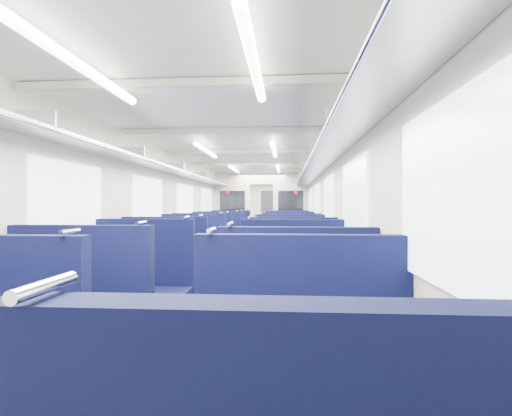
{
  "coord_description": "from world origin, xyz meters",
  "views": [
    {
      "loc": [
        0.76,
        -9.06,
        1.38
      ],
      "look_at": [
        -0.14,
        2.77,
        1.28
      ],
      "focal_mm": 28.54,
      "sensor_mm": 36.0,
      "label": 1
    }
  ],
  "objects_px": {
    "seat_7": "(294,299)",
    "seat_9": "(292,281)",
    "seat_8": "(168,279)",
    "seat_16": "(223,245)",
    "seat_3": "(302,406)",
    "seat_10": "(191,264)",
    "seat_11": "(291,267)",
    "end_door": "(270,213)",
    "seat_19": "(289,241)",
    "seat_18": "(229,240)",
    "bulkhead": "(262,210)",
    "seat_15": "(290,250)",
    "seat_5": "(296,337)",
    "seat_14": "(215,250)",
    "seat_12": "(204,256)",
    "seat_6": "(140,296)",
    "seat_13": "(290,257)",
    "seat_17": "(290,245)",
    "seat_4": "(91,327)"
  },
  "relations": [
    {
      "from": "seat_11",
      "to": "seat_13",
      "type": "bearing_deg",
      "value": 90.0
    },
    {
      "from": "seat_18",
      "to": "seat_14",
      "type": "bearing_deg",
      "value": -90.0
    },
    {
      "from": "seat_6",
      "to": "seat_11",
      "type": "height_order",
      "value": "same"
    },
    {
      "from": "seat_3",
      "to": "seat_10",
      "type": "relative_size",
      "value": 1.0
    },
    {
      "from": "seat_6",
      "to": "seat_17",
      "type": "bearing_deg",
      "value": 73.93
    },
    {
      "from": "seat_5",
      "to": "seat_16",
      "type": "relative_size",
      "value": 1.0
    },
    {
      "from": "seat_15",
      "to": "seat_16",
      "type": "relative_size",
      "value": 1.0
    },
    {
      "from": "seat_10",
      "to": "seat_19",
      "type": "relative_size",
      "value": 1.0
    },
    {
      "from": "end_door",
      "to": "seat_16",
      "type": "relative_size",
      "value": 1.59
    },
    {
      "from": "seat_7",
      "to": "seat_9",
      "type": "height_order",
      "value": "same"
    },
    {
      "from": "end_door",
      "to": "seat_5",
      "type": "distance_m",
      "value": 14.99
    },
    {
      "from": "seat_7",
      "to": "seat_9",
      "type": "xyz_separation_m",
      "value": [
        0.0,
        1.05,
        0.0
      ]
    },
    {
      "from": "seat_8",
      "to": "seat_17",
      "type": "height_order",
      "value": "same"
    },
    {
      "from": "seat_12",
      "to": "seat_14",
      "type": "xyz_separation_m",
      "value": [
        0.0,
        1.19,
        0.0
      ]
    },
    {
      "from": "seat_9",
      "to": "seat_14",
      "type": "bearing_deg",
      "value": 114.98
    },
    {
      "from": "bulkhead",
      "to": "seat_17",
      "type": "xyz_separation_m",
      "value": [
        0.83,
        -2.19,
        -0.85
      ]
    },
    {
      "from": "bulkhead",
      "to": "seat_7",
      "type": "height_order",
      "value": "bulkhead"
    },
    {
      "from": "seat_5",
      "to": "seat_11",
      "type": "height_order",
      "value": "same"
    },
    {
      "from": "seat_8",
      "to": "seat_11",
      "type": "distance_m",
      "value": 2.0
    },
    {
      "from": "seat_4",
      "to": "seat_5",
      "type": "relative_size",
      "value": 1.0
    },
    {
      "from": "seat_12",
      "to": "seat_10",
      "type": "bearing_deg",
      "value": -90.0
    },
    {
      "from": "seat_11",
      "to": "seat_18",
      "type": "height_order",
      "value": "same"
    },
    {
      "from": "seat_8",
      "to": "seat_16",
      "type": "height_order",
      "value": "same"
    },
    {
      "from": "seat_3",
      "to": "seat_10",
      "type": "height_order",
      "value": "same"
    },
    {
      "from": "seat_18",
      "to": "end_door",
      "type": "bearing_deg",
      "value": 83.08
    },
    {
      "from": "seat_6",
      "to": "seat_18",
      "type": "height_order",
      "value": "same"
    },
    {
      "from": "bulkhead",
      "to": "seat_8",
      "type": "height_order",
      "value": "bulkhead"
    },
    {
      "from": "seat_8",
      "to": "seat_14",
      "type": "relative_size",
      "value": 1.0
    },
    {
      "from": "end_door",
      "to": "seat_19",
      "type": "bearing_deg",
      "value": -83.11
    },
    {
      "from": "seat_6",
      "to": "seat_13",
      "type": "height_order",
      "value": "same"
    },
    {
      "from": "seat_11",
      "to": "seat_19",
      "type": "xyz_separation_m",
      "value": [
        0.0,
        4.68,
        0.0
      ]
    },
    {
      "from": "seat_19",
      "to": "seat_9",
      "type": "bearing_deg",
      "value": -90.0
    },
    {
      "from": "bulkhead",
      "to": "seat_15",
      "type": "xyz_separation_m",
      "value": [
        0.83,
        -3.39,
        -0.85
      ]
    },
    {
      "from": "seat_13",
      "to": "seat_7",
      "type": "bearing_deg",
      "value": -90.0
    },
    {
      "from": "seat_5",
      "to": "seat_11",
      "type": "xyz_separation_m",
      "value": [
        0.0,
        3.41,
        0.0
      ]
    },
    {
      "from": "seat_11",
      "to": "seat_15",
      "type": "relative_size",
      "value": 1.0
    },
    {
      "from": "bulkhead",
      "to": "seat_4",
      "type": "distance_m",
      "value": 9.12
    },
    {
      "from": "seat_9",
      "to": "seat_18",
      "type": "xyz_separation_m",
      "value": [
        -1.66,
        5.84,
        0.0
      ]
    },
    {
      "from": "seat_9",
      "to": "seat_16",
      "type": "height_order",
      "value": "same"
    },
    {
      "from": "seat_4",
      "to": "seat_9",
      "type": "height_order",
      "value": "same"
    },
    {
      "from": "seat_14",
      "to": "seat_18",
      "type": "height_order",
      "value": "same"
    },
    {
      "from": "end_door",
      "to": "seat_19",
      "type": "distance_m",
      "value": 6.94
    },
    {
      "from": "seat_10",
      "to": "seat_15",
      "type": "distance_m",
      "value": 2.76
    },
    {
      "from": "seat_10",
      "to": "seat_11",
      "type": "xyz_separation_m",
      "value": [
        1.66,
        -0.19,
        0.0
      ]
    },
    {
      "from": "seat_3",
      "to": "seat_4",
      "type": "distance_m",
      "value": 2.04
    },
    {
      "from": "seat_12",
      "to": "seat_18",
      "type": "xyz_separation_m",
      "value": [
        0.0,
        3.47,
        0.0
      ]
    },
    {
      "from": "seat_19",
      "to": "seat_7",
      "type": "bearing_deg",
      "value": -90.0
    },
    {
      "from": "seat_3",
      "to": "seat_15",
      "type": "height_order",
      "value": "same"
    },
    {
      "from": "end_door",
      "to": "seat_7",
      "type": "xyz_separation_m",
      "value": [
        0.83,
        -13.73,
        -0.61
      ]
    },
    {
      "from": "seat_4",
      "to": "seat_5",
      "type": "distance_m",
      "value": 1.67
    }
  ]
}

